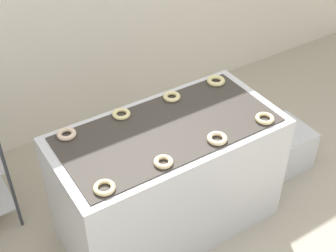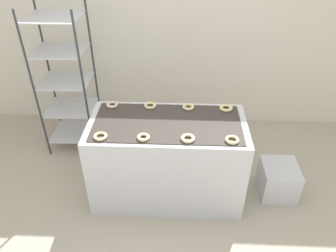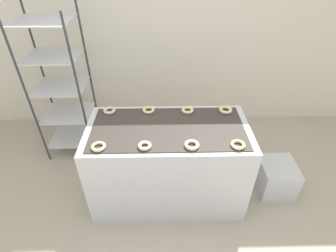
# 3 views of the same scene
# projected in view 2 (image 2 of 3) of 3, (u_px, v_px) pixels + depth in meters

# --- Properties ---
(ground_plane) EXTENTS (14.00, 14.00, 0.00)m
(ground_plane) POSITION_uv_depth(u_px,v_px,m) (164.00, 239.00, 3.11)
(ground_plane) COLOR #B2A893
(wall_back) EXTENTS (8.00, 0.05, 2.80)m
(wall_back) POSITION_uv_depth(u_px,v_px,m) (173.00, 23.00, 4.06)
(wall_back) COLOR silver
(wall_back) RESTS_ON ground_plane
(fryer_machine) EXTENTS (1.52, 0.76, 0.92)m
(fryer_machine) POSITION_uv_depth(u_px,v_px,m) (167.00, 159.00, 3.37)
(fryer_machine) COLOR silver
(fryer_machine) RESTS_ON ground_plane
(baking_rack_cart) EXTENTS (0.59, 0.52, 1.80)m
(baking_rack_cart) POSITION_uv_depth(u_px,v_px,m) (66.00, 81.00, 3.83)
(baking_rack_cart) COLOR #33383D
(baking_rack_cart) RESTS_ON ground_plane
(glaze_bin) EXTENTS (0.37, 0.40, 0.37)m
(glaze_bin) POSITION_uv_depth(u_px,v_px,m) (278.00, 180.00, 3.51)
(glaze_bin) COLOR silver
(glaze_bin) RESTS_ON ground_plane
(donut_near_left) EXTENTS (0.12, 0.12, 0.03)m
(donut_near_left) POSITION_uv_depth(u_px,v_px,m) (100.00, 136.00, 2.90)
(donut_near_left) COLOR beige
(donut_near_left) RESTS_ON fryer_machine
(donut_near_midleft) EXTENTS (0.12, 0.12, 0.03)m
(donut_near_midleft) POSITION_uv_depth(u_px,v_px,m) (143.00, 137.00, 2.89)
(donut_near_midleft) COLOR beige
(donut_near_midleft) RESTS_ON fryer_machine
(donut_near_midright) EXTENTS (0.13, 0.13, 0.03)m
(donut_near_midright) POSITION_uv_depth(u_px,v_px,m) (188.00, 138.00, 2.87)
(donut_near_midright) COLOR beige
(donut_near_midright) RESTS_ON fryer_machine
(donut_near_right) EXTENTS (0.13, 0.13, 0.03)m
(donut_near_right) POSITION_uv_depth(u_px,v_px,m) (232.00, 140.00, 2.86)
(donut_near_right) COLOR beige
(donut_near_right) RESTS_ON fryer_machine
(donut_far_left) EXTENTS (0.12, 0.12, 0.03)m
(donut_far_left) POSITION_uv_depth(u_px,v_px,m) (112.00, 105.00, 3.34)
(donut_far_left) COLOR beige
(donut_far_left) RESTS_ON fryer_machine
(donut_far_midleft) EXTENTS (0.12, 0.12, 0.03)m
(donut_far_midleft) POSITION_uv_depth(u_px,v_px,m) (150.00, 106.00, 3.33)
(donut_far_midleft) COLOR beige
(donut_far_midleft) RESTS_ON fryer_machine
(donut_far_midright) EXTENTS (0.12, 0.12, 0.03)m
(donut_far_midright) POSITION_uv_depth(u_px,v_px,m) (188.00, 107.00, 3.31)
(donut_far_midright) COLOR beige
(donut_far_midright) RESTS_ON fryer_machine
(donut_far_right) EXTENTS (0.13, 0.13, 0.03)m
(donut_far_right) POSITION_uv_depth(u_px,v_px,m) (226.00, 108.00, 3.29)
(donut_far_right) COLOR beige
(donut_far_right) RESTS_ON fryer_machine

